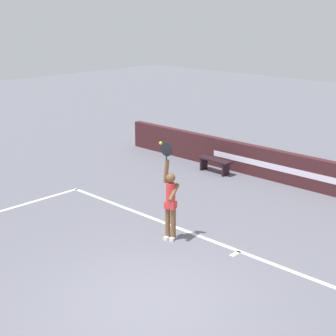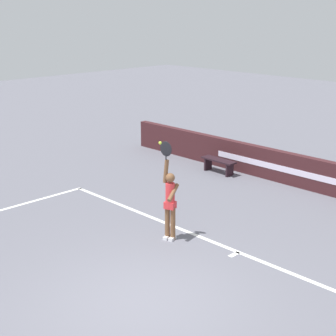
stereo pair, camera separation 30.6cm
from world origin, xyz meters
name	(u,v)px [view 1 (the left image)]	position (x,y,z in m)	size (l,w,h in m)	color
ground_plane	(147,301)	(0.00, 0.00, 0.00)	(60.00, 60.00, 0.00)	slate
court_lines	(140,304)	(0.00, -0.17, 0.00)	(11.90, 6.06, 0.00)	white
tennis_player	(170,200)	(-1.53, 2.21, 0.94)	(0.50, 0.46, 2.31)	brown
tennis_ball	(161,143)	(-1.64, 2.02, 2.28)	(0.07, 0.07, 0.07)	#C8E638
courtside_bench_near	(215,162)	(-4.01, 6.86, 0.34)	(1.23, 0.40, 0.46)	black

